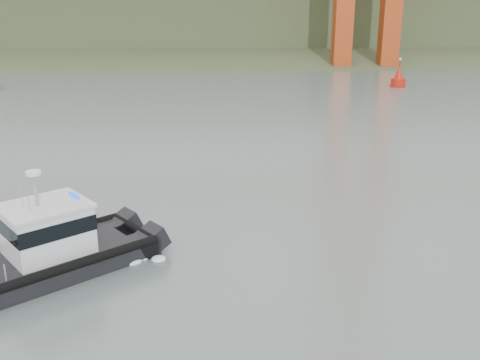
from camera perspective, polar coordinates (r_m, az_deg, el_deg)
The scene contains 4 objects.
ground at distance 20.35m, azimuth 6.62°, elevation -13.04°, with size 400.00×400.00×0.00m, color #4B5954.
headlands at distance 142.73m, azimuth -1.20°, elevation 16.86°, with size 500.00×105.36×27.12m.
patrol_boat at distance 23.20m, azimuth -20.37°, elevation -6.84°, with size 9.47×8.54×4.56m.
nav_buoy at distance 75.33m, azimuth 16.55°, elevation 10.30°, with size 1.93×1.93×4.02m.
Camera 1 is at (-2.99, -17.16, 10.53)m, focal length 40.00 mm.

